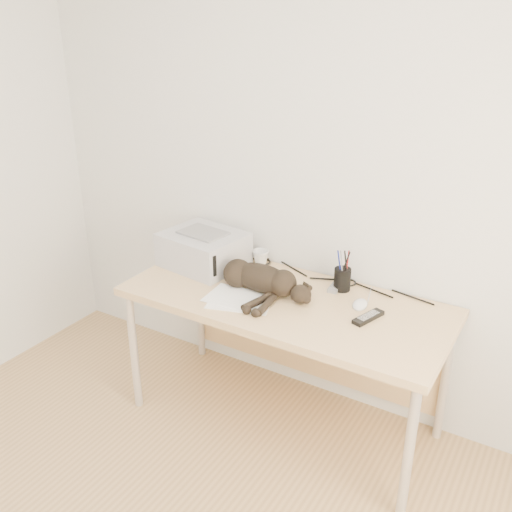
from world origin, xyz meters
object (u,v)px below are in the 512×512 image
Objects in this scene: desk at (292,315)px; mug at (261,258)px; mouse at (360,302)px; printer at (204,249)px; pen_cup at (342,279)px; cat at (258,279)px.

mug is at bearing 147.45° from desk.
mouse is (0.34, 0.03, 0.15)m from desk.
printer is 0.78m from pen_cup.
printer is at bearing 170.70° from mouse.
cat reaches higher than mouse.
mug is at bearing 156.69° from mouse.
pen_cup is (0.77, 0.11, -0.03)m from printer.
desk is at bearing -3.29° from printer.
pen_cup is at bearing -5.68° from mug.
cat is at bearing -15.94° from printer.
mug is (-0.15, 0.28, -0.02)m from cat.
mouse is at bearing -38.28° from pen_cup.
mouse reaches higher than desk.
mug is at bearing 31.16° from printer.
cat is 7.34× the size of mug.
desk is 7.40× the size of pen_cup.
pen_cup reaches higher than cat.
cat is 0.51m from mouse.
desk is 3.53× the size of printer.
desk is at bearing -144.44° from pen_cup.
mug is 0.42× the size of pen_cup.
mug is at bearing 174.32° from pen_cup.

